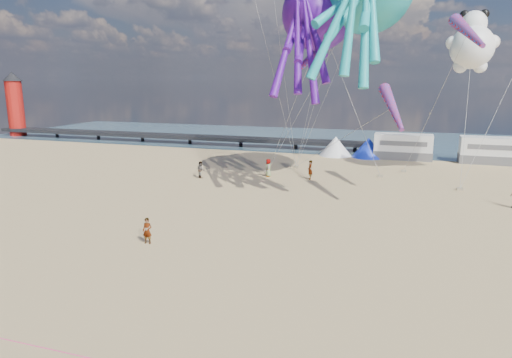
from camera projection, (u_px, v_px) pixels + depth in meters
name	position (u px, v px, depth m)	size (l,w,h in m)	color
ground	(242.00, 308.00, 19.25)	(120.00, 120.00, 0.00)	tan
water	(363.00, 141.00, 70.29)	(120.00, 120.00, 0.00)	#355566
pier	(166.00, 136.00, 68.35)	(60.00, 3.00, 0.50)	black
lighthouse	(16.00, 109.00, 76.08)	(2.60, 2.60, 9.00)	#A5140F
motorhome_0	(403.00, 147.00, 54.23)	(6.60, 2.50, 3.00)	silver
motorhome_1	(491.00, 150.00, 51.35)	(6.60, 2.50, 3.00)	silver
tent_white	(335.00, 146.00, 56.72)	(4.00, 4.00, 2.40)	white
tent_blue	(368.00, 148.00, 55.51)	(4.00, 4.00, 2.40)	#1933CC
standing_person	(147.00, 231.00, 26.57)	(0.56, 0.37, 1.55)	tan
beachgoer_1	(201.00, 170.00, 44.14)	(0.79, 0.51, 1.61)	#7F6659
beachgoer_5	(310.00, 170.00, 43.49)	(1.69, 0.54, 1.83)	#7F6659
beachgoer_6	(268.00, 168.00, 44.68)	(0.64, 0.42, 1.74)	#7F6659
sandbag_a	(267.00, 172.00, 46.37)	(0.50, 0.35, 0.22)	gray
sandbag_b	(380.00, 176.00, 44.48)	(0.50, 0.35, 0.22)	gray
sandbag_c	(460.00, 189.00, 39.38)	(0.50, 0.35, 0.22)	gray
sandbag_d	(404.00, 171.00, 46.90)	(0.50, 0.35, 0.22)	gray
sandbag_e	(296.00, 166.00, 49.39)	(0.50, 0.35, 0.22)	gray
kite_octopus_purple	(318.00, 15.00, 39.27)	(4.74, 11.05, 12.63)	#4D0F8F
kite_panda	(472.00, 47.00, 41.22)	(4.68, 4.41, 6.61)	white
windsock_left	(312.00, 57.00, 40.85)	(1.10, 6.83, 6.83)	red
windsock_mid	(468.00, 32.00, 32.80)	(1.00, 5.24, 5.24)	red
windsock_right	(392.00, 108.00, 33.01)	(0.90, 5.65, 5.65)	red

